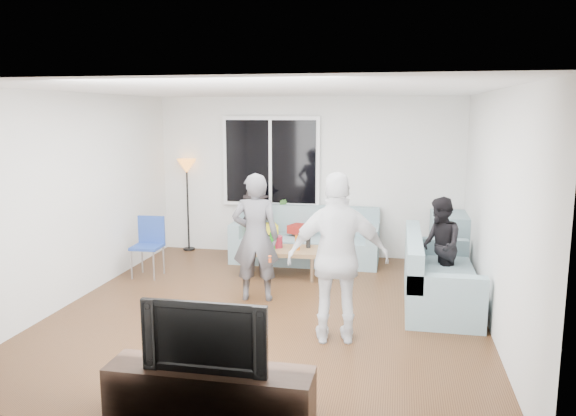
% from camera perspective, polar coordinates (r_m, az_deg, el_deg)
% --- Properties ---
extents(floor, '(5.00, 5.50, 0.04)m').
position_cam_1_polar(floor, '(6.90, -1.81, -10.43)').
color(floor, '#56351C').
rests_on(floor, ground).
extents(ceiling, '(5.00, 5.50, 0.04)m').
position_cam_1_polar(ceiling, '(6.48, -1.94, 12.03)').
color(ceiling, white).
rests_on(ceiling, ground).
extents(wall_back, '(5.00, 0.04, 2.60)m').
position_cam_1_polar(wall_back, '(9.26, 2.01, 3.18)').
color(wall_back, silver).
rests_on(wall_back, ground).
extents(wall_front, '(5.00, 0.04, 2.60)m').
position_cam_1_polar(wall_front, '(3.98, -10.99, -5.94)').
color(wall_front, silver).
rests_on(wall_front, ground).
extents(wall_left, '(0.04, 5.50, 2.60)m').
position_cam_1_polar(wall_left, '(7.54, -20.87, 1.02)').
color(wall_left, silver).
rests_on(wall_left, ground).
extents(wall_right, '(0.04, 5.50, 2.60)m').
position_cam_1_polar(wall_right, '(6.48, 20.37, -0.29)').
color(wall_right, silver).
rests_on(wall_right, ground).
extents(window_frame, '(1.62, 0.06, 1.47)m').
position_cam_1_polar(window_frame, '(9.27, -1.73, 4.74)').
color(window_frame, white).
rests_on(window_frame, wall_back).
extents(window_glass, '(1.50, 0.02, 1.35)m').
position_cam_1_polar(window_glass, '(9.23, -1.79, 4.72)').
color(window_glass, black).
rests_on(window_glass, window_frame).
extents(window_mullion, '(0.05, 0.03, 1.35)m').
position_cam_1_polar(window_mullion, '(9.22, -1.80, 4.72)').
color(window_mullion, white).
rests_on(window_mullion, window_frame).
extents(radiator, '(1.30, 0.12, 0.62)m').
position_cam_1_polar(radiator, '(9.42, -1.75, -2.81)').
color(radiator, silver).
rests_on(radiator, floor).
extents(potted_plant, '(0.20, 0.17, 0.32)m').
position_cam_1_polar(potted_plant, '(9.26, -0.66, -0.05)').
color(potted_plant, '#39692A').
rests_on(potted_plant, radiator).
extents(vase, '(0.18, 0.18, 0.19)m').
position_cam_1_polar(vase, '(9.38, -3.51, -0.37)').
color(vase, white).
rests_on(vase, radiator).
extents(sofa_back_section, '(2.30, 0.85, 0.85)m').
position_cam_1_polar(sofa_back_section, '(8.91, 1.76, -2.79)').
color(sofa_back_section, gray).
rests_on(sofa_back_section, floor).
extents(sofa_right_section, '(2.00, 0.85, 0.85)m').
position_cam_1_polar(sofa_right_section, '(7.25, 15.23, -6.09)').
color(sofa_right_section, gray).
rests_on(sofa_right_section, floor).
extents(sofa_corner, '(0.85, 0.85, 0.85)m').
position_cam_1_polar(sofa_corner, '(8.85, 17.00, -3.32)').
color(sofa_corner, gray).
rests_on(sofa_corner, floor).
extents(cushion_yellow, '(0.48, 0.45, 0.14)m').
position_cam_1_polar(cushion_yellow, '(9.00, -2.37, -2.11)').
color(cushion_yellow, gold).
rests_on(cushion_yellow, sofa_back_section).
extents(cushion_red, '(0.45, 0.41, 0.13)m').
position_cam_1_polar(cushion_red, '(8.96, 1.36, -2.16)').
color(cushion_red, maroon).
rests_on(cushion_red, sofa_back_section).
extents(coffee_table, '(1.14, 0.67, 0.40)m').
position_cam_1_polar(coffee_table, '(8.22, -0.74, -5.49)').
color(coffee_table, olive).
rests_on(coffee_table, floor).
extents(pitcher, '(0.17, 0.17, 0.17)m').
position_cam_1_polar(pitcher, '(8.22, -1.13, -3.44)').
color(pitcher, maroon).
rests_on(pitcher, coffee_table).
extents(side_chair, '(0.41, 0.41, 0.86)m').
position_cam_1_polar(side_chair, '(8.35, -14.09, -3.91)').
color(side_chair, '#213E92').
rests_on(side_chair, floor).
extents(floor_lamp, '(0.32, 0.32, 1.56)m').
position_cam_1_polar(floor_lamp, '(9.74, -10.13, 0.27)').
color(floor_lamp, orange).
rests_on(floor_lamp, floor).
extents(player_left, '(0.64, 0.47, 1.62)m').
position_cam_1_polar(player_left, '(7.05, -3.30, -2.98)').
color(player_left, '#4D4D52').
rests_on(player_left, floor).
extents(player_right, '(1.10, 0.61, 1.77)m').
position_cam_1_polar(player_right, '(5.77, 5.10, -5.12)').
color(player_right, silver).
rests_on(player_right, floor).
extents(spectator_right, '(0.60, 0.71, 1.29)m').
position_cam_1_polar(spectator_right, '(7.52, 15.13, -3.80)').
color(spectator_right, black).
rests_on(spectator_right, floor).
extents(spectator_back, '(0.81, 0.55, 1.17)m').
position_cam_1_polar(spectator_back, '(9.07, -3.27, -1.55)').
color(spectator_back, black).
rests_on(spectator_back, floor).
extents(tv_console, '(1.60, 0.40, 0.44)m').
position_cam_1_polar(tv_console, '(4.58, -7.94, -18.24)').
color(tv_console, '#36241B').
rests_on(tv_console, floor).
extents(television, '(0.96, 0.13, 0.56)m').
position_cam_1_polar(television, '(4.37, -8.10, -12.47)').
color(television, black).
rests_on(television, tv_console).
extents(bottle_d, '(0.07, 0.07, 0.21)m').
position_cam_1_polar(bottle_d, '(8.07, 0.96, -3.53)').
color(bottle_d, '#C65E11').
rests_on(bottle_d, coffee_table).
extents(bottle_e, '(0.07, 0.07, 0.19)m').
position_cam_1_polar(bottle_e, '(8.19, 2.07, -3.41)').
color(bottle_e, black).
rests_on(bottle_e, coffee_table).
extents(bottle_a, '(0.07, 0.07, 0.22)m').
position_cam_1_polar(bottle_a, '(8.27, -2.92, -3.18)').
color(bottle_a, '#E4590D').
rests_on(bottle_a, coffee_table).
extents(bottle_b, '(0.08, 0.08, 0.26)m').
position_cam_1_polar(bottle_b, '(8.05, -1.58, -3.40)').
color(bottle_b, '#1C901A').
rests_on(bottle_b, coffee_table).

